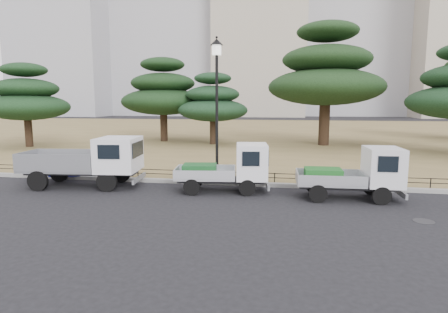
% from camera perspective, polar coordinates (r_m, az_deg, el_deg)
% --- Properties ---
extents(ground, '(220.00, 220.00, 0.00)m').
position_cam_1_polar(ground, '(13.31, -1.50, -6.77)').
color(ground, black).
extents(lawn, '(120.00, 56.00, 0.15)m').
position_cam_1_polar(lawn, '(43.41, 6.57, 3.74)').
color(lawn, olive).
rests_on(lawn, ground).
extents(curb, '(120.00, 0.25, 0.16)m').
position_cam_1_polar(curb, '(15.78, 0.38, -4.08)').
color(curb, gray).
rests_on(curb, ground).
extents(truck_large, '(4.87, 2.40, 2.04)m').
position_cam_1_polar(truck_large, '(16.27, -19.87, -0.42)').
color(truck_large, black).
rests_on(truck_large, ground).
extents(truck_kei_front, '(3.69, 1.95, 1.87)m').
position_cam_1_polar(truck_kei_front, '(14.50, 0.81, -1.76)').
color(truck_kei_front, black).
rests_on(truck_kei_front, ground).
extents(truck_kei_rear, '(3.64, 1.69, 1.87)m').
position_cam_1_polar(truck_kei_rear, '(14.18, 19.53, -2.44)').
color(truck_kei_rear, black).
rests_on(truck_kei_rear, ground).
extents(street_lamp, '(0.53, 0.53, 5.88)m').
position_cam_1_polar(street_lamp, '(15.81, -1.11, 10.69)').
color(street_lamp, black).
rests_on(street_lamp, lawn).
extents(pipe_fence, '(38.00, 0.04, 0.40)m').
position_cam_1_polar(pipe_fence, '(15.85, 0.47, -2.70)').
color(pipe_fence, black).
rests_on(pipe_fence, lawn).
extents(tarp_pile, '(1.60, 1.34, 0.93)m').
position_cam_1_polar(tarp_pile, '(18.60, -22.69, -1.45)').
color(tarp_pile, '#151BA7').
rests_on(tarp_pile, lawn).
extents(manhole, '(0.60, 0.60, 0.01)m').
position_cam_1_polar(manhole, '(12.54, 28.14, -8.69)').
color(manhole, '#2D2D30').
rests_on(manhole, ground).
extents(pine_west_far, '(6.12, 6.12, 6.18)m').
position_cam_1_polar(pine_west_far, '(31.61, -27.92, 7.79)').
color(pine_west_far, black).
rests_on(pine_west_far, lawn).
extents(pine_west_near, '(7.02, 7.02, 7.02)m').
position_cam_1_polar(pine_west_near, '(32.47, -9.25, 9.47)').
color(pine_west_near, black).
rests_on(pine_west_near, lawn).
extents(pine_center_left, '(5.53, 5.53, 5.62)m').
position_cam_1_polar(pine_center_left, '(29.72, -1.71, 8.14)').
color(pine_center_left, black).
rests_on(pine_center_left, lawn).
extents(pine_center_right, '(8.75, 8.75, 9.28)m').
position_cam_1_polar(pine_center_right, '(30.13, 15.29, 11.92)').
color(pine_center_right, black).
rests_on(pine_center_right, lawn).
extents(tower_center_left, '(22.00, 20.00, 55.00)m').
position_cam_1_polar(tower_center_left, '(100.80, 5.80, 22.01)').
color(tower_center_left, '#AAA08C').
rests_on(tower_center_left, ground).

